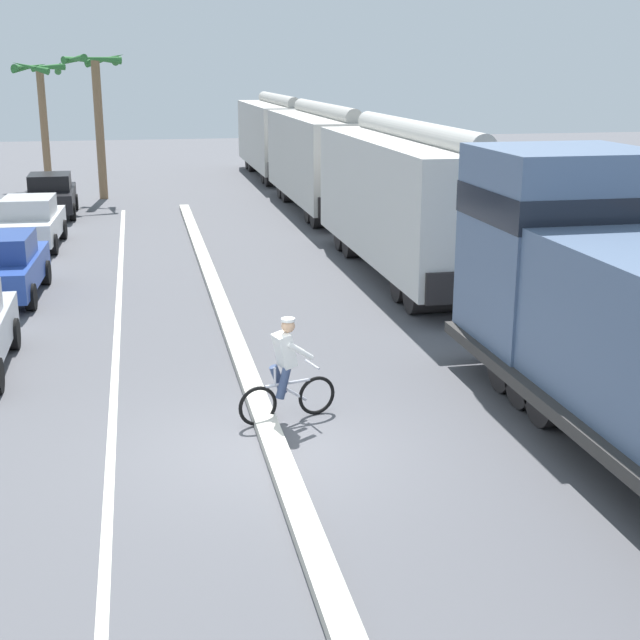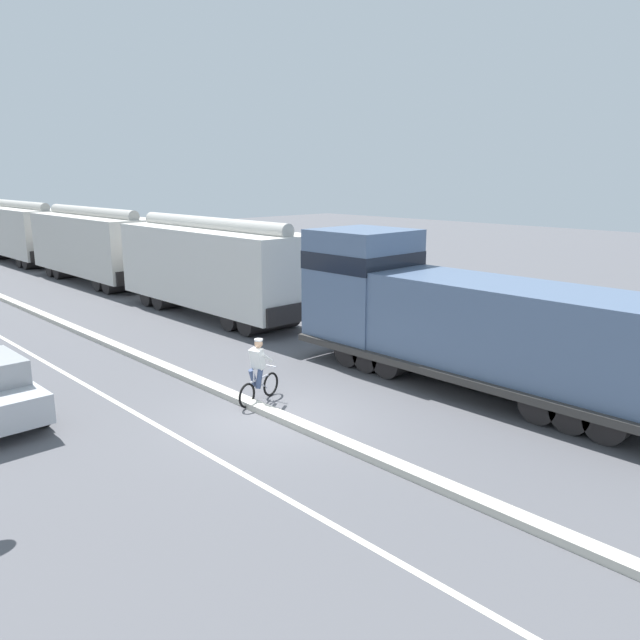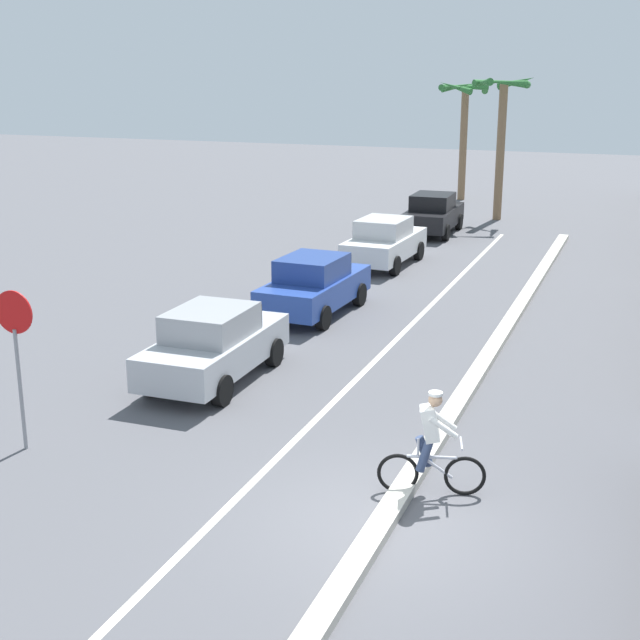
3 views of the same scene
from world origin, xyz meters
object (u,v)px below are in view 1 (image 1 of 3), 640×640
parked_car_black (51,195)px  cyclist (286,372)px  hopper_car_lead (412,200)px  parked_car_white (31,222)px  palm_tree_far (41,91)px  parked_car_blue (3,266)px  hopper_car_middle (324,158)px  palm_tree_near (97,92)px  hopper_car_trailing (278,136)px

parked_car_black → cyclist: (5.43, -22.03, 0.00)m
hopper_car_lead → parked_car_black: hopper_car_lead is taller
parked_car_white → parked_car_black: same height
palm_tree_far → hopper_car_lead: bearing=-62.8°
parked_car_blue → parked_car_white: same height
parked_car_blue → parked_car_black: 12.84m
hopper_car_lead → cyclist: hopper_car_lead is taller
hopper_car_lead → hopper_car_middle: 11.60m
palm_tree_near → parked_car_black: bearing=-112.4°
parked_car_blue → parked_car_black: bearing=89.6°
parked_car_white → hopper_car_lead: bearing=-30.2°
parked_car_white → palm_tree_near: 11.48m
hopper_car_middle → parked_car_white: (-10.59, -5.44, -1.26)m
hopper_car_middle → palm_tree_far: bearing=137.1°
parked_car_black → palm_tree_near: 6.02m
hopper_car_trailing → parked_car_black: 15.06m
cyclist → parked_car_black: bearing=103.9°
hopper_car_lead → parked_car_white: (-10.59, 6.16, -1.26)m
parked_car_black → palm_tree_far: 10.44m
hopper_car_trailing → parked_car_blue: hopper_car_trailing is taller
hopper_car_lead → cyclist: 10.89m
palm_tree_near → hopper_car_lead: bearing=-62.8°
hopper_car_lead → palm_tree_far: (-11.44, 22.22, 2.34)m
hopper_car_trailing → cyclist: hopper_car_trailing is taller
hopper_car_middle → hopper_car_trailing: (0.00, 11.60, 0.00)m
hopper_car_lead → palm_tree_far: size_ratio=1.81×
hopper_car_lead → parked_car_blue: size_ratio=2.48×
palm_tree_near → hopper_car_trailing: bearing=36.2°
hopper_car_lead → parked_car_black: (-10.48, 12.46, -1.26)m
parked_car_blue → palm_tree_far: size_ratio=0.73×
hopper_car_middle → palm_tree_near: bearing=148.8°
hopper_car_trailing → parked_car_white: hopper_car_trailing is taller
cyclist → palm_tree_near: palm_tree_near is taller
parked_car_blue → palm_tree_near: 17.74m
parked_car_black → palm_tree_near: palm_tree_near is taller
hopper_car_lead → palm_tree_near: bearing=117.2°
parked_car_blue → cyclist: size_ratio=2.49×
hopper_car_trailing → palm_tree_near: size_ratio=1.72×
palm_tree_near → hopper_car_middle: bearing=-31.2°
hopper_car_middle → parked_car_white: bearing=-152.8°
parked_car_white → cyclist: cyclist is taller
parked_car_white → palm_tree_near: (1.92, 10.70, 3.69)m
parked_car_blue → palm_tree_far: palm_tree_far is taller
palm_tree_near → palm_tree_far: bearing=117.4°
hopper_car_lead → hopper_car_trailing: (0.00, 23.20, 0.00)m
parked_car_blue → parked_car_white: size_ratio=1.00×
parked_car_blue → cyclist: bearing=-58.9°
hopper_car_middle → hopper_car_trailing: 11.60m
parked_car_black → cyclist: size_ratio=2.47×
parked_car_white → parked_car_black: (0.11, 6.30, 0.00)m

